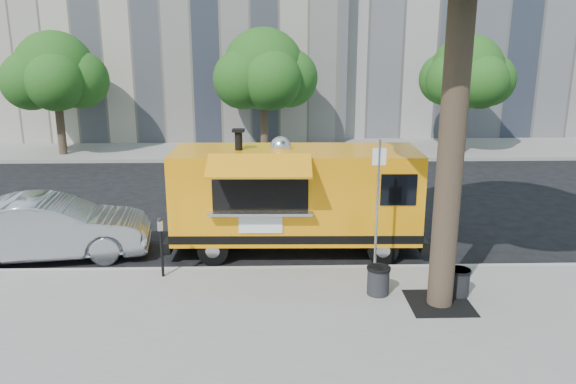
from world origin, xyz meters
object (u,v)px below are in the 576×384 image
Objects in this scene: far_tree_b at (264,69)px; trash_bin_left at (459,281)px; food_truck at (294,196)px; far_tree_c at (467,72)px; parking_meter at (161,240)px; far_tree_a at (55,71)px; sign_post at (377,202)px; trash_bin_right at (378,280)px; sedan at (50,228)px.

trash_bin_left is at bearing -74.94° from far_tree_b.
far_tree_b reaches higher than food_truck.
far_tree_c is 3.90× the size of parking_meter.
parking_meter is at bearing -62.85° from far_tree_a.
sign_post is 2.26m from trash_bin_left.
far_tree_c reaches higher than trash_bin_left.
trash_bin_right is at bearing -113.85° from far_tree_c.
parking_meter is 4.62m from trash_bin_right.
sign_post is (11.55, -13.85, -1.93)m from far_tree_a.
far_tree_b is 1.06× the size of far_tree_c.
sedan is at bearing -111.48° from far_tree_b.
far_tree_a is 4.01× the size of parking_meter.
far_tree_c reaches higher than sign_post.
food_truck is 11.34× the size of trash_bin_left.
far_tree_b reaches higher than sedan.
sedan is (-2.93, 1.52, -0.23)m from parking_meter.
sedan is at bearing 161.27° from trash_bin_right.
food_truck is at bearing -85.80° from far_tree_b.
far_tree_b is at bearing 81.90° from parking_meter.
sign_post is 1.60m from trash_bin_right.
trash_bin_left is (9.01, -2.61, -0.31)m from sedan.
food_truck is at bearing 129.83° from sign_post.
food_truck is (0.90, -12.27, -2.41)m from far_tree_b.
far_tree_a is at bearing 117.15° from parking_meter.
parking_meter is 3.43m from food_truck.
trash_bin_right is (-6.52, -14.75, -3.26)m from far_tree_c.
sign_post is at bearing -2.52° from parking_meter.
trash_bin_left is (-4.93, -14.84, -3.27)m from far_tree_c.
food_truck is 5.88m from sedan.
trash_bin_left is (1.52, -0.89, -1.40)m from sign_post.
food_truck is 3.34m from trash_bin_right.
far_tree_a is 1.17× the size of sedan.
parking_meter is at bearing -125.95° from sedan.
far_tree_a is at bearing 131.57° from trash_bin_left.
parking_meter is at bearing -98.10° from far_tree_b.
far_tree_b reaches higher than far_tree_c.
far_tree_a is 18.90m from trash_bin_right.
parking_meter is 6.20m from trash_bin_left.
far_tree_b is 4.12× the size of parking_meter.
parking_meter reaches higher than trash_bin_right.
sedan is (4.07, -12.13, -3.02)m from far_tree_a.
far_tree_b is 9.59× the size of trash_bin_right.
food_truck is at bearing -50.17° from far_tree_a.
sedan is at bearing 167.08° from sign_post.
far_tree_c is at bearing 65.19° from sign_post.
parking_meter is 2.43× the size of trash_bin_left.
sign_post reaches higher than trash_bin_left.
food_truck is at bearing 137.91° from trash_bin_left.
far_tree_a reaches higher than trash_bin_left.
far_tree_b reaches higher than sign_post.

